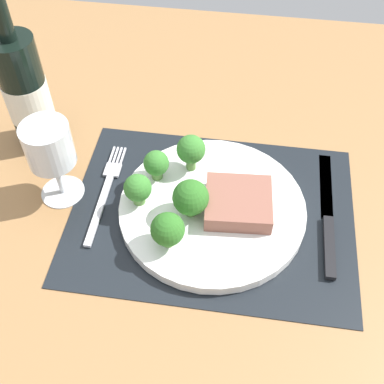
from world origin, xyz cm
name	(u,v)px	position (x,y,z in cm)	size (l,w,h in cm)	color
ground_plane	(212,220)	(0.00, 0.00, -1.50)	(140.00, 110.00, 3.00)	#996D42
placemat	(212,213)	(0.00, 0.00, 0.15)	(40.77, 30.62, 0.30)	black
plate	(212,209)	(0.00, 0.00, 1.10)	(26.73, 26.73, 1.60)	white
steak	(238,203)	(3.61, -0.03, 3.18)	(9.21, 8.67, 2.56)	#8C5647
broccoli_back_left	(191,198)	(-2.87, -1.76, 5.25)	(5.04, 5.04, 5.94)	#6B994C
broccoli_center	(168,230)	(-5.07, -7.29, 5.10)	(4.53, 4.53, 5.55)	#6B994C
broccoli_front_edge	(191,150)	(-4.07, 6.78, 5.73)	(4.28, 4.28, 6.13)	#5B8942
broccoli_near_steak	(138,189)	(-10.47, -0.77, 4.75)	(3.95, 3.95, 4.98)	#5B8942
broccoli_near_fork	(156,164)	(-8.81, 4.28, 4.70)	(3.76, 3.76, 4.83)	#5B8942
fork	(105,191)	(-16.24, 1.42, 0.55)	(2.40, 19.20, 0.50)	silver
knife	(328,221)	(16.54, 0.53, 0.60)	(1.80, 23.00, 0.80)	black
wine_bottle	(26,92)	(-29.86, 11.37, 9.70)	(6.77, 6.77, 26.70)	black
wine_glass	(50,150)	(-22.70, 0.77, 9.11)	(6.67, 6.67, 13.16)	silver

